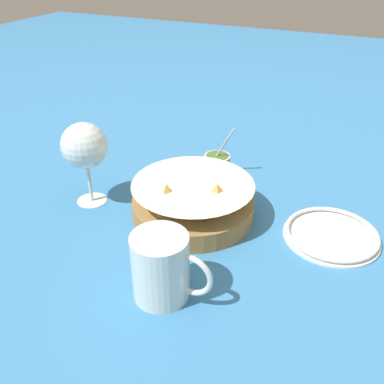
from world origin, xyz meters
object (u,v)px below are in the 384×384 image
beer_mug (162,269)px  side_plate (332,234)px  food_basket (192,203)px  sauce_cup (217,163)px  wine_glass (85,148)px

beer_mug → side_plate: size_ratio=0.74×
food_basket → sauce_cup: bearing=97.6°
food_basket → wine_glass: wine_glass is taller
sauce_cup → wine_glass: wine_glass is taller
sauce_cup → food_basket: bearing=-82.4°
food_basket → side_plate: food_basket is taller
sauce_cup → side_plate: bearing=-27.1°
sauce_cup → beer_mug: sauce_cup is taller
sauce_cup → side_plate: sauce_cup is taller
food_basket → beer_mug: 0.22m
beer_mug → side_plate: 0.35m
wine_glass → side_plate: size_ratio=0.99×
beer_mug → side_plate: (0.22, 0.27, -0.04)m
wine_glass → beer_mug: wine_glass is taller
beer_mug → side_plate: beer_mug is taller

